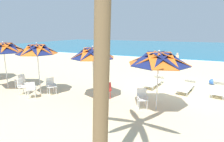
# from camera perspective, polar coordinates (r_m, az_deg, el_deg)

# --- Properties ---
(ground_plane) EXTENTS (80.00, 80.00, 0.00)m
(ground_plane) POSITION_cam_1_polar(r_m,az_deg,el_deg) (11.06, 17.79, -5.88)
(ground_plane) COLOR beige
(sea) EXTENTS (80.00, 36.00, 0.10)m
(sea) POSITION_cam_1_polar(r_m,az_deg,el_deg) (41.46, 22.85, 6.82)
(sea) COLOR teal
(sea) RESTS_ON ground
(surf_foam) EXTENTS (80.00, 0.70, 0.01)m
(surf_foam) POSITION_cam_1_polar(r_m,az_deg,el_deg) (23.28, 21.43, 3.24)
(surf_foam) COLOR white
(surf_foam) RESTS_ON ground
(beach_umbrella_0) EXTENTS (2.57, 2.57, 2.57)m
(beach_umbrella_0) POSITION_cam_1_polar(r_m,az_deg,el_deg) (7.85, 14.18, 3.61)
(beach_umbrella_0) COLOR silver
(beach_umbrella_0) RESTS_ON ground
(plastic_chair_0) EXTENTS (0.59, 0.61, 0.87)m
(plastic_chair_0) POSITION_cam_1_polar(r_m,az_deg,el_deg) (8.28, 9.24, -7.95)
(plastic_chair_0) COLOR white
(plastic_chair_0) RESTS_ON ground
(beach_umbrella_1) EXTENTS (2.15, 2.15, 2.64)m
(beach_umbrella_1) POSITION_cam_1_polar(r_m,az_deg,el_deg) (8.96, -5.93, 5.36)
(beach_umbrella_1) COLOR silver
(beach_umbrella_1) RESTS_ON ground
(plastic_chair_1) EXTENTS (0.59, 0.56, 0.87)m
(plastic_chair_1) POSITION_cam_1_polar(r_m,az_deg,el_deg) (9.15, -1.81, -5.79)
(plastic_chair_1) COLOR red
(plastic_chair_1) RESTS_ON ground
(beach_umbrella_2) EXTENTS (2.06, 2.06, 2.76)m
(beach_umbrella_2) POSITION_cam_1_polar(r_m,az_deg,el_deg) (10.24, -22.08, 6.04)
(beach_umbrella_2) COLOR silver
(beach_umbrella_2) RESTS_ON ground
(plastic_chair_2) EXTENTS (0.57, 0.55, 0.87)m
(plastic_chair_2) POSITION_cam_1_polar(r_m,az_deg,el_deg) (10.99, -25.85, -3.95)
(plastic_chair_2) COLOR white
(plastic_chair_2) RESTS_ON ground
(plastic_chair_3) EXTENTS (0.61, 0.60, 0.87)m
(plastic_chair_3) POSITION_cam_1_polar(r_m,az_deg,el_deg) (10.46, -18.29, -4.10)
(plastic_chair_3) COLOR white
(plastic_chair_3) RESTS_ON ground
(plastic_chair_4) EXTENTS (0.63, 0.63, 0.87)m
(plastic_chair_4) POSITION_cam_1_polar(r_m,az_deg,el_deg) (10.16, -23.63, -5.00)
(plastic_chair_4) COLOR white
(plastic_chair_4) RESTS_ON ground
(beach_umbrella_3) EXTENTS (2.52, 2.52, 2.76)m
(beach_umbrella_3) POSITION_cam_1_polar(r_m,az_deg,el_deg) (12.25, -30.45, 6.14)
(beach_umbrella_3) COLOR silver
(beach_umbrella_3) RESTS_ON ground
(plastic_chair_5) EXTENTS (0.48, 0.45, 0.87)m
(plastic_chair_5) POSITION_cam_1_polar(r_m,az_deg,el_deg) (12.12, -26.36, -2.56)
(plastic_chair_5) COLOR white
(plastic_chair_5) RESTS_ON ground
(sun_lounger_0) EXTENTS (0.90, 2.21, 0.62)m
(sun_lounger_0) POSITION_cam_1_polar(r_m,az_deg,el_deg) (11.55, 29.90, -4.73)
(sun_lounger_0) COLOR white
(sun_lounger_0) RESTS_ON ground
(sun_lounger_1) EXTENTS (1.00, 2.22, 0.62)m
(sun_lounger_1) POSITION_cam_1_polar(r_m,az_deg,el_deg) (11.29, 21.79, -4.31)
(sun_lounger_1) COLOR white
(sun_lounger_1) RESTS_ON ground
(sun_lounger_2) EXTENTS (0.96, 2.22, 0.62)m
(sun_lounger_2) POSITION_cam_1_polar(r_m,az_deg,el_deg) (11.68, 12.78, -3.18)
(sun_lounger_2) COLOR white
(sun_lounger_2) RESTS_ON ground
(palm_tree_1) EXTENTS (3.02, 2.90, 5.97)m
(palm_tree_1) POSITION_cam_1_polar(r_m,az_deg,el_deg) (3.62, -3.09, 15.86)
(palm_tree_1) COLOR brown
(palm_tree_1) RESTS_ON ground
(beach_ball) EXTENTS (0.35, 0.35, 0.35)m
(beach_ball) POSITION_cam_1_polar(r_m,az_deg,el_deg) (13.33, 28.38, -2.93)
(beach_ball) COLOR blue
(beach_ball) RESTS_ON ground
(beachgoer_seated) EXTENTS (0.30, 0.93, 0.92)m
(beachgoer_seated) POSITION_cam_1_polar(r_m,az_deg,el_deg) (22.21, 19.44, 3.74)
(beachgoer_seated) COLOR red
(beachgoer_seated) RESTS_ON ground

